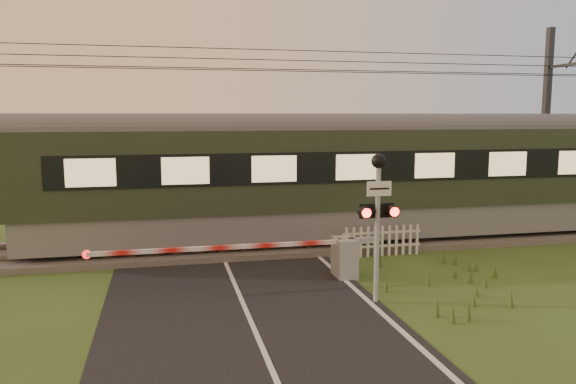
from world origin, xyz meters
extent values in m
plane|color=#374A1C|center=(0.00, 0.00, 0.00)|extent=(160.00, 160.00, 0.00)
cube|color=black|center=(0.00, 0.00, 0.01)|extent=(6.00, 140.00, 0.02)
cube|color=#47423D|center=(0.00, 6.50, 0.06)|extent=(140.00, 3.40, 0.24)
cube|color=slate|center=(0.00, 5.78, 0.26)|extent=(140.00, 0.08, 0.14)
cube|color=slate|center=(0.00, 7.22, 0.26)|extent=(140.00, 0.08, 0.14)
cube|color=#2D2116|center=(0.00, 6.50, 0.19)|extent=(0.24, 2.20, 0.06)
cylinder|color=black|center=(0.00, 6.20, 5.50)|extent=(120.00, 0.02, 0.02)
cylinder|color=black|center=(0.00, 6.80, 5.50)|extent=(120.00, 0.02, 0.02)
cylinder|color=black|center=(0.00, 6.50, 6.10)|extent=(120.00, 0.02, 0.02)
cylinder|color=black|center=(0.00, 6.50, 5.80)|extent=(120.00, 0.02, 0.02)
cube|color=slate|center=(3.96, 6.50, 0.81)|extent=(19.42, 2.57, 0.96)
cube|color=#273120|center=(3.96, 6.50, 2.50)|extent=(20.23, 2.79, 2.41)
cylinder|color=#4C4C4F|center=(3.96, 6.50, 3.70)|extent=(20.23, 0.98, 0.98)
cube|color=#FFD893|center=(3.96, 5.06, 2.62)|extent=(17.39, 0.04, 0.75)
cube|color=gray|center=(2.85, 2.78, 0.51)|extent=(0.51, 0.78, 1.01)
cylinder|color=gray|center=(2.71, 2.78, 0.51)|extent=(0.11, 0.11, 1.01)
cube|color=gray|center=(3.36, 2.78, 0.94)|extent=(0.83, 0.15, 0.15)
cube|color=red|center=(-0.35, 2.78, 0.94)|extent=(6.13, 0.10, 0.10)
cylinder|color=red|center=(-3.42, 2.78, 0.94)|extent=(0.20, 0.04, 0.20)
cylinder|color=gray|center=(2.91, 0.76, 1.51)|extent=(0.11, 0.11, 3.02)
cube|color=white|center=(2.91, 0.70, 2.56)|extent=(0.55, 0.03, 0.32)
sphere|color=black|center=(2.91, 0.76, 3.16)|extent=(0.32, 0.32, 0.32)
cube|color=black|center=(2.91, 0.76, 2.06)|extent=(0.75, 0.06, 0.06)
cylinder|color=#FF140C|center=(2.59, 0.58, 2.06)|extent=(0.20, 0.02, 0.20)
cylinder|color=#FF140C|center=(3.23, 0.58, 2.06)|extent=(0.20, 0.02, 0.20)
cube|color=black|center=(2.91, 0.81, 2.06)|extent=(0.80, 0.02, 0.32)
cube|color=silver|center=(4.61, 4.63, 0.30)|extent=(2.44, 0.04, 0.06)
cube|color=silver|center=(4.61, 4.63, 0.71)|extent=(2.44, 0.04, 0.06)
cube|color=#2D2D30|center=(13.03, 8.80, 3.73)|extent=(0.23, 0.23, 7.47)
cube|color=#2D2D30|center=(13.03, 7.65, 5.98)|extent=(0.11, 2.40, 0.11)
camera|label=1|loc=(-1.63, -10.58, 4.14)|focal=35.00mm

